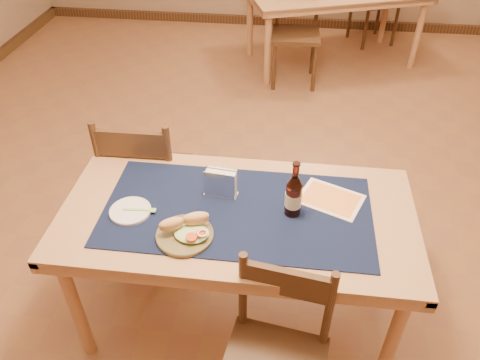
# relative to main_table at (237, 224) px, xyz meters

# --- Properties ---
(room) EXTENTS (6.04, 7.04, 2.84)m
(room) POSITION_rel_main_table_xyz_m (0.00, 0.80, 0.73)
(room) COLOR brown
(room) RESTS_ON ground
(main_table) EXTENTS (1.60, 0.80, 0.75)m
(main_table) POSITION_rel_main_table_xyz_m (0.00, 0.00, 0.00)
(main_table) COLOR #A7734E
(main_table) RESTS_ON ground
(placemat) EXTENTS (1.20, 0.60, 0.01)m
(placemat) POSITION_rel_main_table_xyz_m (0.00, 0.00, 0.09)
(placemat) COLOR #0D1632
(placemat) RESTS_ON main_table
(baseboard) EXTENTS (6.00, 7.00, 0.10)m
(baseboard) POSITION_rel_main_table_xyz_m (0.00, 0.80, -0.62)
(baseboard) COLOR #432D18
(baseboard) RESTS_ON ground
(chair_main_far) EXTENTS (0.45, 0.45, 0.95)m
(chair_main_far) POSITION_rel_main_table_xyz_m (-0.59, 0.50, -0.17)
(chair_main_far) COLOR #432D18
(chair_main_far) RESTS_ON ground
(chair_main_near) EXTENTS (0.46, 0.46, 0.87)m
(chair_main_near) POSITION_rel_main_table_xyz_m (0.22, -0.53, -0.21)
(chair_main_near) COLOR #432D18
(chair_main_near) RESTS_ON ground
(chair_back_near) EXTENTS (0.46, 0.46, 0.96)m
(chair_back_near) POSITION_rel_main_table_xyz_m (0.20, 2.82, -0.17)
(chair_back_near) COLOR #432D18
(chair_back_near) RESTS_ON ground
(chair_back_far) EXTENTS (0.57, 0.57, 0.94)m
(chair_back_far) POSITION_rel_main_table_xyz_m (1.07, 3.85, -0.18)
(chair_back_far) COLOR #432D18
(chair_back_far) RESTS_ON ground
(sandwich_plate) EXTENTS (0.24, 0.24, 0.09)m
(sandwich_plate) POSITION_rel_main_table_xyz_m (-0.19, -0.18, 0.11)
(sandwich_plate) COLOR brown
(sandwich_plate) RESTS_ON placemat
(side_plate) EXTENTS (0.19, 0.19, 0.02)m
(side_plate) POSITION_rel_main_table_xyz_m (-0.47, -0.07, 0.10)
(side_plate) COLOR silver
(side_plate) RESTS_ON placemat
(fork) EXTENTS (0.15, 0.03, 0.00)m
(fork) POSITION_rel_main_table_xyz_m (-0.42, -0.07, 0.10)
(fork) COLOR #82BA66
(fork) RESTS_ON side_plate
(beer_bottle) EXTENTS (0.07, 0.07, 0.28)m
(beer_bottle) POSITION_rel_main_table_xyz_m (0.24, 0.01, 0.19)
(beer_bottle) COLOR #4C190D
(beer_bottle) RESTS_ON placemat
(napkin_holder) EXTENTS (0.16, 0.07, 0.14)m
(napkin_holder) POSITION_rel_main_table_xyz_m (-0.09, 0.10, 0.15)
(napkin_holder) COLOR silver
(napkin_holder) RESTS_ON placemat
(menu_card) EXTENTS (0.34, 0.30, 0.01)m
(menu_card) POSITION_rel_main_table_xyz_m (0.42, 0.13, 0.09)
(menu_card) COLOR beige
(menu_card) RESTS_ON placemat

